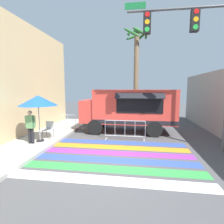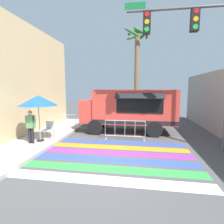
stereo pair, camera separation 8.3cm
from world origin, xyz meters
name	(u,v)px [view 1 (the left image)]	position (x,y,z in m)	size (l,w,h in m)	color
ground_plane	(114,160)	(0.00, 0.00, 0.00)	(60.00, 60.00, 0.00)	#4C4C4F
crosswalk_painted	(115,156)	(0.00, 0.33, 0.00)	(6.40, 4.36, 0.01)	white
food_truck	(127,107)	(0.23, 4.63, 1.59)	(5.79, 2.76, 2.70)	#D13D33
traffic_signal_pole	(196,43)	(3.25, 1.64, 4.65)	(4.50, 0.29, 6.53)	#515456
patio_umbrella	(38,101)	(-3.93, 1.44, 2.17)	(1.84, 1.84, 2.29)	black
folding_chair	(49,128)	(-3.80, 2.10, 0.68)	(0.43, 0.43, 0.88)	#4C4C51
vendor_person	(30,125)	(-4.15, 1.05, 1.04)	(0.53, 0.21, 1.59)	black
barricade_front	(125,130)	(0.21, 2.81, 0.53)	(2.19, 0.44, 1.06)	#B7BABF
barricade_side	(75,123)	(-3.18, 4.42, 0.53)	(2.06, 0.44, 1.06)	#B7BABF
palm_tree	(136,62)	(0.70, 9.05, 5.01)	(2.20, 2.33, 7.83)	#7A664C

